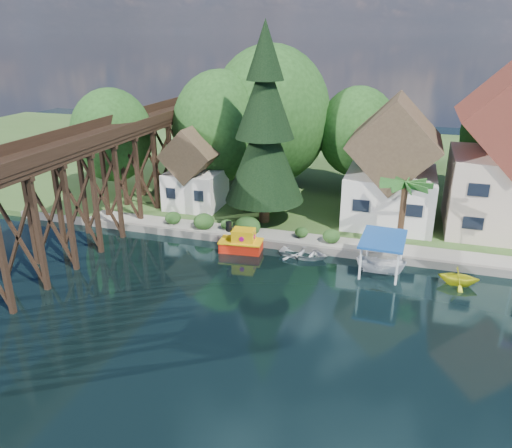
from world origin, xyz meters
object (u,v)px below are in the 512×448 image
at_px(house_center, 507,162).
at_px(tugboat, 242,242).
at_px(trestle_bridge, 90,179).
at_px(shed, 195,173).
at_px(boat_white_a, 304,252).
at_px(boat_canopy, 381,259).
at_px(palm_tree, 405,186).
at_px(house_left, 392,170).
at_px(conifer, 265,131).
at_px(boat_yellow, 459,276).

distance_m(house_center, tugboat, 22.74).
bearing_deg(trestle_bridge, tugboat, 7.22).
xyz_separation_m(shed, boat_white_a, (12.25, -7.42, -3.44)).
distance_m(trestle_bridge, house_center, 33.96).
xyz_separation_m(shed, boat_canopy, (18.14, -8.63, -2.62)).
relative_size(palm_tree, boat_canopy, 1.24).
bearing_deg(palm_tree, boat_white_a, -154.44).
height_order(house_left, boat_canopy, house_left).
bearing_deg(conifer, boat_canopy, -31.41).
bearing_deg(conifer, trestle_bridge, -150.07).
height_order(palm_tree, tugboat, palm_tree).
bearing_deg(house_center, house_left, -176.82).
distance_m(conifer, boat_canopy, 14.51).
xyz_separation_m(palm_tree, boat_white_a, (-6.98, -3.34, -4.99)).
bearing_deg(trestle_bridge, boat_yellow, 1.13).
xyz_separation_m(house_left, shed, (-18.00, -1.50, -1.31)).
bearing_deg(boat_white_a, house_center, -51.84).
bearing_deg(boat_canopy, boat_yellow, -1.46).
distance_m(house_center, shed, 27.20).
xyz_separation_m(tugboat, boat_canopy, (10.87, -0.86, 0.48)).
height_order(conifer, tugboat, conifer).
bearing_deg(boat_yellow, house_left, 29.53).
bearing_deg(shed, palm_tree, -11.98).
distance_m(shed, boat_white_a, 14.73).
relative_size(trestle_bridge, tugboat, 12.54).
bearing_deg(boat_canopy, house_center, 50.20).
height_order(house_left, boat_white_a, house_left).
height_order(house_left, shed, house_left).
height_order(palm_tree, boat_white_a, palm_tree).
bearing_deg(palm_tree, tugboat, -162.84).
xyz_separation_m(palm_tree, tugboat, (-11.95, -3.69, -4.65)).
height_order(palm_tree, boat_yellow, palm_tree).
xyz_separation_m(conifer, boat_canopy, (10.64, -6.50, -7.42)).
xyz_separation_m(trestle_bridge, boat_canopy, (23.14, 0.70, -4.14)).
relative_size(trestle_bridge, house_center, 3.18).
xyz_separation_m(boat_white_a, boat_canopy, (5.89, -1.21, 0.82)).
distance_m(house_left, palm_tree, 5.72).
distance_m(tugboat, boat_canopy, 10.92).
bearing_deg(shed, house_center, 4.24).
distance_m(conifer, palm_tree, 12.32).
xyz_separation_m(trestle_bridge, tugboat, (12.27, 1.55, -4.62)).
bearing_deg(house_center, boat_yellow, -108.50).
bearing_deg(boat_canopy, trestle_bridge, -178.28).
bearing_deg(house_left, palm_tree, -77.62).
height_order(trestle_bridge, house_center, house_center).
bearing_deg(boat_white_a, boat_canopy, -96.04).
bearing_deg(trestle_bridge, house_left, 25.21).
xyz_separation_m(palm_tree, boat_canopy, (-1.08, -4.55, -4.17)).
relative_size(trestle_bridge, palm_tree, 7.91).
xyz_separation_m(house_center, boat_yellow, (-3.60, -10.77, -5.71)).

